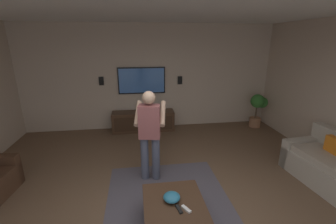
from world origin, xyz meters
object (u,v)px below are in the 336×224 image
(remote_black, at_px, (179,209))
(coffee_table, at_px, (175,211))
(media_console, at_px, (143,121))
(wall_speaker_left, at_px, (180,80))
(potted_plant_tall, at_px, (258,106))
(remote_white, at_px, (186,209))
(vase_round, at_px, (154,108))
(bowl, at_px, (172,197))
(person_standing, at_px, (150,131))
(wall_speaker_right, at_px, (101,81))
(tv, at_px, (142,81))

(remote_black, bearing_deg, coffee_table, 7.93)
(media_console, distance_m, wall_speaker_left, 1.54)
(coffee_table, bearing_deg, potted_plant_tall, -41.53)
(remote_white, bearing_deg, vase_round, -28.55)
(media_console, height_order, remote_black, media_console)
(potted_plant_tall, xyz_separation_m, wall_speaker_left, (0.48, 2.18, 0.71))
(bowl, distance_m, remote_black, 0.20)
(person_standing, distance_m, vase_round, 2.33)
(bowl, bearing_deg, remote_white, -142.00)
(bowl, bearing_deg, wall_speaker_right, 19.39)
(remote_black, bearing_deg, bowl, 5.66)
(media_console, bearing_deg, tv, -180.00)
(potted_plant_tall, height_order, vase_round, potted_plant_tall)
(person_standing, bearing_deg, wall_speaker_right, 33.24)
(tv, distance_m, remote_black, 4.06)
(media_console, xyz_separation_m, remote_black, (-3.70, -0.31, 0.14))
(person_standing, bearing_deg, remote_black, -158.92)
(coffee_table, height_order, person_standing, person_standing)
(media_console, bearing_deg, person_standing, 0.99)
(remote_black, bearing_deg, tv, -9.10)
(coffee_table, distance_m, wall_speaker_right, 4.22)
(person_standing, distance_m, remote_black, 1.47)
(wall_speaker_left, xyz_separation_m, wall_speaker_right, (0.00, 2.16, 0.03))
(coffee_table, distance_m, potted_plant_tall, 4.52)
(media_console, relative_size, tv, 1.32)
(remote_white, relative_size, remote_black, 1.00)
(media_console, relative_size, remote_black, 11.33)
(wall_speaker_left, relative_size, wall_speaker_right, 1.00)
(person_standing, height_order, remote_black, person_standing)
(remote_white, xyz_separation_m, wall_speaker_left, (3.96, -0.68, 0.94))
(tv, xyz_separation_m, potted_plant_tall, (-0.47, -3.26, -0.73))
(remote_white, height_order, wall_speaker_left, wall_speaker_left)
(tv, distance_m, potted_plant_tall, 3.37)
(bowl, height_order, wall_speaker_left, wall_speaker_left)
(potted_plant_tall, bearing_deg, bowl, 137.43)
(bowl, relative_size, vase_round, 1.02)
(person_standing, distance_m, bowl, 1.27)
(bowl, xyz_separation_m, vase_round, (3.47, -0.06, 0.21))
(remote_white, relative_size, vase_round, 0.68)
(coffee_table, relative_size, potted_plant_tall, 1.00)
(bowl, distance_m, vase_round, 3.47)
(bowl, bearing_deg, potted_plant_tall, -42.57)
(potted_plant_tall, relative_size, remote_white, 6.65)
(bowl, bearing_deg, person_standing, 9.84)
(coffee_table, relative_size, vase_round, 4.55)
(coffee_table, xyz_separation_m, wall_speaker_right, (3.85, 1.35, 1.09))
(media_console, distance_m, wall_speaker_right, 1.57)
(tv, height_order, person_standing, tv)
(vase_round, distance_m, wall_speaker_right, 1.59)
(wall_speaker_left, bearing_deg, wall_speaker_right, 90.00)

